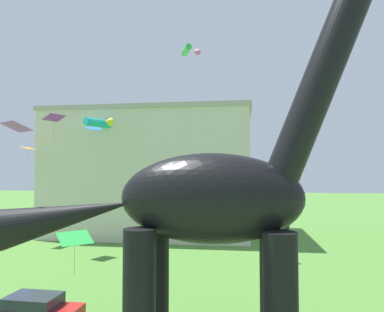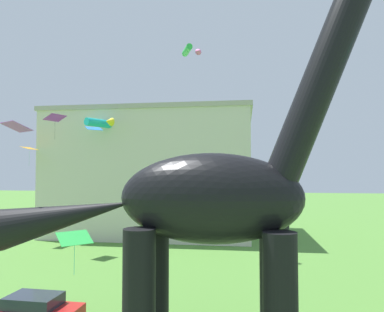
# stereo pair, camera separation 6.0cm
# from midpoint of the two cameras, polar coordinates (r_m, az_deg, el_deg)

# --- Properties ---
(dinosaur_sculpture) EXTENTS (16.18, 3.43, 16.91)m
(dinosaur_sculpture) POSITION_cam_midpoint_polar(r_m,az_deg,el_deg) (13.77, 2.50, -6.67)
(dinosaur_sculpture) COLOR black
(dinosaur_sculpture) RESTS_ON ground_plane
(parked_sedan_left) EXTENTS (4.25, 2.02, 1.55)m
(parked_sedan_left) POSITION_cam_midpoint_polar(r_m,az_deg,el_deg) (19.10, -23.88, -21.59)
(parked_sedan_left) COLOR red
(parked_sedan_left) RESTS_ON ground_plane
(kite_trailing) EXTENTS (1.59, 1.47, 0.36)m
(kite_trailing) POSITION_cam_midpoint_polar(r_m,az_deg,el_deg) (17.85, -26.12, 4.18)
(kite_trailing) COLOR purple
(kite_near_high) EXTENTS (1.20, 1.20, 1.33)m
(kite_near_high) POSITION_cam_midpoint_polar(r_m,az_deg,el_deg) (12.29, -18.14, -12.25)
(kite_near_high) COLOR green
(kite_far_left) EXTENTS (0.94, 0.92, 0.22)m
(kite_far_left) POSITION_cam_midpoint_polar(r_m,az_deg,el_deg) (18.77, -15.35, 4.23)
(kite_far_left) COLOR #287AE5
(kite_near_low) EXTENTS (1.77, 2.05, 2.23)m
(kite_near_low) POSITION_cam_midpoint_polar(r_m,az_deg,el_deg) (34.91, -20.98, 5.67)
(kite_near_low) COLOR purple
(kite_mid_left) EXTENTS (2.97, 2.89, 0.84)m
(kite_mid_left) POSITION_cam_midpoint_polar(r_m,az_deg,el_deg) (36.96, -14.40, 5.13)
(kite_mid_left) COLOR #19B2B7
(kite_high_left) EXTENTS (1.34, 1.70, 1.96)m
(kite_high_left) POSITION_cam_midpoint_polar(r_m,az_deg,el_deg) (39.83, -24.48, 1.12)
(kite_high_left) COLOR orange
(kite_drifting) EXTENTS (1.96, 2.02, 0.57)m
(kite_drifting) POSITION_cam_midpoint_polar(r_m,az_deg,el_deg) (33.22, -0.53, 16.35)
(kite_drifting) COLOR green
(background_building_block) EXTENTS (22.78, 14.18, 14.08)m
(background_building_block) POSITION_cam_midpoint_polar(r_m,az_deg,el_deg) (43.36, -5.97, -2.62)
(background_building_block) COLOR beige
(background_building_block) RESTS_ON ground_plane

